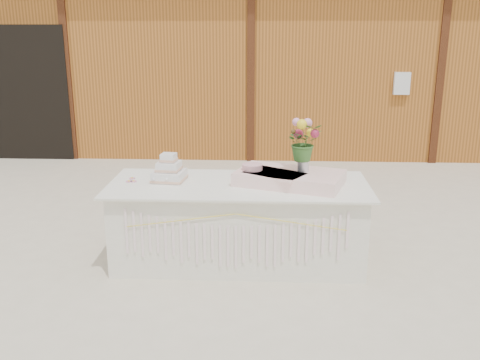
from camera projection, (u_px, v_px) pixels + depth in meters
The scene contains 9 objects.
ground at pixel (239, 260), 5.14m from camera, with size 80.00×80.00×0.00m, color beige.
barn at pixel (253, 53), 10.44m from camera, with size 12.60×4.60×3.30m.
cake_table at pixel (238, 223), 5.03m from camera, with size 2.40×1.00×0.77m.
wedding_cake at pixel (169, 172), 5.01m from camera, with size 0.33×0.33×0.26m.
pink_cake_stand at pixel (252, 172), 4.95m from camera, with size 0.24×0.24×0.17m.
satin_runner at pixel (290, 178), 4.91m from camera, with size 0.95×0.55×0.12m, color #FFD6CD.
flower_vase at pixel (303, 163), 4.89m from camera, with size 0.11×0.11×0.15m, color silver.
bouquet at pixel (304, 137), 4.82m from camera, with size 0.31×0.27×0.35m, color #356327.
loose_flowers at pixel (130, 179), 5.04m from camera, with size 0.12×0.30×0.02m, color #CB7C9A, non-canonical shape.
Camera 1 is at (0.24, -4.72, 2.16)m, focal length 40.00 mm.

